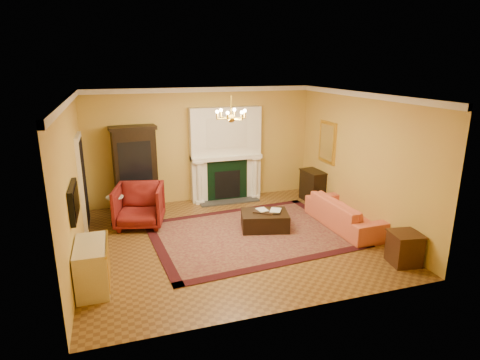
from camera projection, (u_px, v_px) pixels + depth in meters
name	position (u px, v px, depth m)	size (l,w,h in m)	color
floor	(232.00, 239.00, 8.53)	(6.00, 5.50, 0.02)	brown
ceiling	(231.00, 94.00, 7.68)	(6.00, 5.50, 0.02)	white
wall_back	(202.00, 145.00, 10.63)	(6.00, 0.02, 3.00)	gold
wall_front	(288.00, 219.00, 5.58)	(6.00, 0.02, 3.00)	gold
wall_left	(72.00, 183.00, 7.23)	(0.02, 5.50, 3.00)	gold
wall_right	(360.00, 160.00, 8.99)	(0.02, 5.50, 3.00)	gold
fireplace	(226.00, 156.00, 10.72)	(1.90, 0.70, 2.50)	white
crown_molding	(218.00, 95.00, 8.58)	(6.00, 5.50, 0.12)	white
doorway	(83.00, 182.00, 8.93)	(0.08, 1.05, 2.10)	silver
tv_panel	(74.00, 201.00, 6.74)	(0.09, 0.95, 0.58)	black
gilt_mirror	(327.00, 142.00, 10.21)	(0.06, 0.76, 1.05)	gold
chandelier	(231.00, 115.00, 7.80)	(0.63, 0.55, 0.53)	gold
oriental_rug	(251.00, 234.00, 8.74)	(4.16, 3.12, 0.02)	#440E1B
china_cabinet	(135.00, 170.00, 10.00)	(1.02, 0.46, 2.04)	black
wingback_armchair	(139.00, 204.00, 9.06)	(1.03, 0.97, 1.06)	maroon
pedestal_table	(116.00, 208.00, 9.14)	(0.39, 0.39, 0.69)	black
commode	(92.00, 266.00, 6.56)	(0.49, 1.05, 0.78)	beige
coral_sofa	(346.00, 209.00, 9.04)	(2.21, 0.65, 0.86)	#D96344
end_table	(404.00, 249.00, 7.39)	(0.50, 0.50, 0.58)	#381D0F
console_table	(313.00, 186.00, 10.78)	(0.41, 0.72, 0.80)	black
leather_ottoman	(265.00, 220.00, 8.96)	(1.02, 0.74, 0.38)	black
ottoman_tray	(265.00, 211.00, 8.94)	(0.44, 0.34, 0.03)	black
book_a	(258.00, 205.00, 8.86)	(0.21, 0.03, 0.28)	gray
book_b	(271.00, 204.00, 8.90)	(0.23, 0.02, 0.31)	gray
topiary_left	(207.00, 149.00, 10.46)	(0.14, 0.14, 0.38)	gray
topiary_right	(250.00, 145.00, 10.80)	(0.15, 0.15, 0.41)	gray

